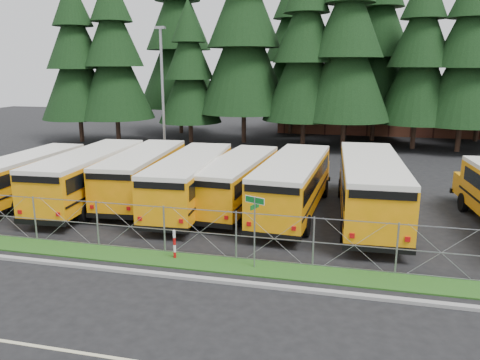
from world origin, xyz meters
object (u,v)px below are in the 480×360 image
bus_3 (193,182)px  bus_6 (370,189)px  light_standard (163,94)px  street_sign (255,217)px  bus_2 (146,175)px  bus_4 (239,182)px  striped_bollard (175,245)px  bus_1 (93,177)px  bus_5 (294,186)px  bus_0 (32,176)px

bus_3 → bus_6: bearing=-1.6°
bus_6 → light_standard: light_standard is taller
bus_6 → street_sign: size_ratio=4.25×
bus_2 → bus_4: size_ratio=1.03×
striped_bollard → light_standard: size_ratio=0.12×
bus_1 → street_sign: size_ratio=3.96×
bus_1 → bus_2: 2.86m
bus_5 → bus_3: bearing=-172.7°
bus_3 → street_sign: (4.78, -6.82, 0.61)m
bus_3 → striped_bollard: (1.54, -6.69, -0.83)m
bus_5 → bus_6: (3.74, -0.14, 0.11)m
bus_4 → bus_6: bus_6 is taller
bus_6 → light_standard: (-14.38, 8.82, 3.94)m
bus_2 → street_sign: 11.23m
bus_2 → bus_4: bearing=-6.5°
street_sign → light_standard: (-10.04, 15.85, 3.47)m
light_standard → bus_2: bearing=-75.4°
bus_3 → bus_2: bearing=158.7°
bus_1 → bus_4: (8.04, 1.23, -0.11)m
bus_3 → bus_5: bearing=0.9°
bus_0 → striped_bollard: bus_0 is taller
street_sign → bus_0: bearing=155.6°
bus_0 → bus_5: bearing=1.8°
bus_2 → bus_3: (3.19, -1.07, 0.03)m
light_standard → bus_3: bearing=-59.7°
bus_1 → bus_3: bearing=0.4°
bus_2 → bus_6: 12.33m
bus_5 → bus_6: bearing=1.4°
bus_2 → bus_5: (8.56, -0.71, 0.06)m
bus_2 → striped_bollard: bearing=-63.4°
bus_2 → bus_3: bearing=-23.2°
bus_2 → bus_6: bus_6 is taller
bus_5 → street_sign: bearing=-91.2°
bus_0 → striped_bollard: size_ratio=8.23×
bus_0 → bus_1: (3.91, -0.02, 0.16)m
bus_6 → light_standard: 17.32m
bus_1 → bus_6: size_ratio=0.93×
bus_0 → street_sign: size_ratio=3.52×
bus_3 → bus_5: 5.38m
bus_1 → bus_4: 8.14m
bus_1 → striped_bollard: size_ratio=9.27×
bus_6 → bus_0: bearing=179.2°
bus_6 → bus_2: bearing=173.6°
bus_5 → striped_bollard: 8.07m
bus_4 → bus_5: bearing=-6.3°
bus_0 → bus_4: bearing=5.1°
bus_4 → bus_5: 3.07m
light_standard → bus_1: bearing=-92.6°
bus_1 → bus_3: size_ratio=1.02×
bus_0 → bus_4: size_ratio=0.96×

